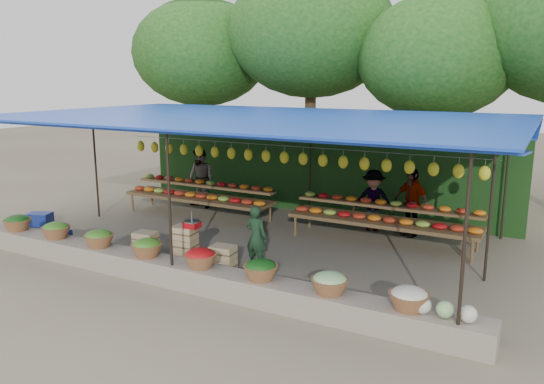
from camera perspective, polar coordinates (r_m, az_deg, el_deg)
The scene contains 16 objects.
ground at distance 11.90m, azimuth -1.80°, elevation -5.46°, with size 60.00×60.00×0.00m, color #6A5F4E.
stone_curb at distance 9.69m, azimuth -10.10°, elevation -8.59°, with size 10.60×0.55×0.40m, color slate.
stall_canopy at distance 11.44m, azimuth -1.71°, elevation 7.51°, with size 10.80×6.60×2.82m.
produce_baskets at distance 9.63m, azimuth -10.65°, elevation -6.45°, with size 8.98×0.58×0.34m.
netting_backdrop at distance 14.34m, azimuth 4.51°, elevation 2.69°, with size 10.60×0.06×2.50m, color #1F4318.
tree_row at distance 16.75m, azimuth 10.60°, elevation 15.74°, with size 16.51×5.50×7.12m.
fruit_table_left at distance 14.16m, azimuth -7.80°, elevation -0.16°, with size 4.21×0.95×0.93m.
fruit_table_right at distance 11.98m, azimuth 11.95°, elevation -2.58°, with size 4.21×0.95×0.93m.
crate_counter at distance 10.64m, azimuth -9.48°, elevation -6.02°, with size 2.38×0.38×0.77m.
weighing_scale at distance 10.35m, azimuth -8.59°, elevation -3.40°, with size 0.30×0.30×0.32m.
vendor_seated at distance 10.22m, azimuth -1.73°, elevation -4.82°, with size 0.45×0.30×1.24m, color #17341D.
customer_left at distance 15.00m, azimuth -7.65°, elevation 1.44°, with size 0.82×0.64×1.68m, color slate.
customer_mid at distance 12.89m, azimuth 10.83°, elevation -0.89°, with size 0.96×0.55×1.48m, color slate.
customer_right at distance 12.64m, azimuth 14.74°, elevation -1.06°, with size 0.94×0.39×1.60m, color slate.
blue_crate_front at distance 12.89m, azimuth -21.76°, elevation -4.31°, with size 0.47×0.34×0.28m, color navy.
blue_crate_back at distance 14.37m, azimuth -23.72°, elevation -2.72°, with size 0.55×0.40×0.33m, color navy.
Camera 1 is at (5.72, -9.79, 3.60)m, focal length 35.00 mm.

